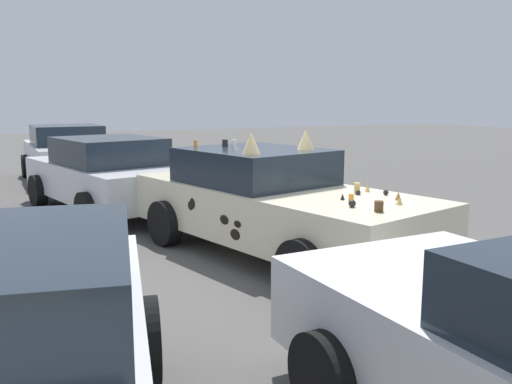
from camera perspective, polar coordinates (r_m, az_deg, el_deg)
The scene contains 4 objects.
ground_plane at distance 7.63m, azimuth 2.06°, elevation -6.52°, with size 60.00×60.00×0.00m, color #514F4C.
art_car_decorated at distance 7.53m, azimuth 1.63°, elevation -1.10°, with size 4.90×2.88×1.71m.
parked_sedan_near_left at distance 15.01m, azimuth -18.94°, elevation 3.79°, with size 4.07×2.14×1.45m.
parked_sedan_far_right at distance 10.82m, azimuth -15.17°, elevation 1.80°, with size 4.42×2.71×1.40m.
Camera 1 is at (-6.53, 3.32, 2.13)m, focal length 38.66 mm.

